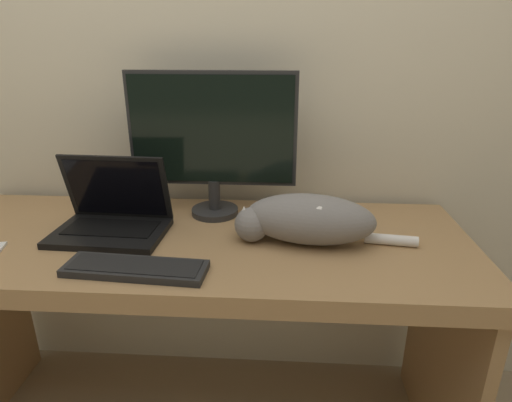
# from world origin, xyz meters

# --- Properties ---
(wall_back) EXTENTS (6.40, 0.06, 2.60)m
(wall_back) POSITION_xyz_m (0.00, 0.71, 1.30)
(wall_back) COLOR beige
(wall_back) RESTS_ON ground_plane
(desk) EXTENTS (1.70, 0.65, 0.78)m
(desk) POSITION_xyz_m (0.00, 0.32, 0.63)
(desk) COLOR #A37A4C
(desk) RESTS_ON ground_plane
(monitor) EXTENTS (0.55, 0.16, 0.48)m
(monitor) POSITION_xyz_m (0.04, 0.51, 1.05)
(monitor) COLOR #282828
(monitor) RESTS_ON desk
(laptop) EXTENTS (0.35, 0.25, 0.24)m
(laptop) POSITION_xyz_m (-0.26, 0.34, 0.83)
(laptop) COLOR black
(laptop) RESTS_ON desk
(external_keyboard) EXTENTS (0.38, 0.14, 0.02)m
(external_keyboard) POSITION_xyz_m (-0.11, 0.10, 0.79)
(external_keyboard) COLOR black
(external_keyboard) RESTS_ON desk
(cat) EXTENTS (0.54, 0.21, 0.15)m
(cat) POSITION_xyz_m (0.34, 0.31, 0.86)
(cat) COLOR gray
(cat) RESTS_ON desk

